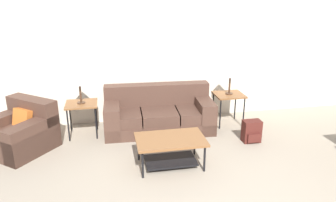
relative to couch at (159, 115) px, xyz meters
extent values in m
cube|color=silver|center=(0.31, 0.60, 1.00)|extent=(9.10, 0.06, 2.60)
cube|color=#4C3328|center=(0.00, -0.05, -0.19)|extent=(2.03, 0.97, 0.22)
cube|color=#4C3328|center=(-0.67, -0.04, 0.02)|extent=(0.68, 0.82, 0.20)
cube|color=#4C3328|center=(0.00, -0.07, 0.02)|extent=(0.68, 0.82, 0.20)
cube|color=#4C3328|center=(0.66, -0.10, 0.02)|extent=(0.68, 0.82, 0.20)
cube|color=#4C3328|center=(0.01, 0.26, 0.32)|extent=(2.00, 0.35, 0.40)
cube|color=#4C3328|center=(-0.86, -0.01, -0.01)|extent=(0.32, 0.89, 0.58)
cube|color=#4C3328|center=(0.85, -0.09, -0.01)|extent=(0.32, 0.89, 0.58)
cube|color=#4C3328|center=(-2.39, -0.39, -0.10)|extent=(1.32, 1.32, 0.40)
cube|color=#4C3328|center=(-2.18, -0.13, 0.30)|extent=(0.90, 0.80, 0.40)
cube|color=#4C3328|center=(-2.65, -0.17, -0.02)|extent=(0.79, 0.89, 0.56)
cube|color=#4C3328|center=(-2.12, -0.60, -0.02)|extent=(0.79, 0.89, 0.56)
cube|color=orange|center=(-2.32, -0.30, 0.20)|extent=(0.38, 0.36, 0.36)
cube|color=brown|center=(-0.05, -1.35, 0.13)|extent=(1.02, 0.65, 0.04)
cylinder|color=black|center=(-0.50, -1.62, -0.09)|extent=(0.03, 0.03, 0.41)
cylinder|color=black|center=(0.40, -1.62, -0.09)|extent=(0.03, 0.03, 0.41)
cylinder|color=black|center=(-0.50, -1.09, -0.09)|extent=(0.03, 0.03, 0.41)
cylinder|color=black|center=(0.40, -1.09, -0.09)|extent=(0.03, 0.03, 0.41)
cube|color=black|center=(-0.05, -1.35, -0.22)|extent=(0.76, 0.46, 0.02)
cube|color=brown|center=(-1.38, 0.01, 0.30)|extent=(0.55, 0.50, 0.03)
cylinder|color=black|center=(-1.62, -0.20, -0.01)|extent=(0.03, 0.03, 0.58)
cylinder|color=black|center=(-1.15, -0.20, -0.01)|extent=(0.03, 0.03, 0.58)
cylinder|color=black|center=(-1.62, 0.22, -0.01)|extent=(0.03, 0.03, 0.58)
cylinder|color=black|center=(-1.15, 0.22, -0.01)|extent=(0.03, 0.03, 0.58)
cube|color=brown|center=(1.38, 0.01, 0.30)|extent=(0.55, 0.50, 0.03)
cylinder|color=black|center=(1.14, -0.20, -0.01)|extent=(0.03, 0.03, 0.58)
cylinder|color=black|center=(1.61, -0.20, -0.01)|extent=(0.03, 0.03, 0.58)
cylinder|color=black|center=(1.14, 0.22, -0.01)|extent=(0.03, 0.03, 0.58)
cylinder|color=black|center=(1.61, 0.22, -0.01)|extent=(0.03, 0.03, 0.58)
cylinder|color=#472D1E|center=(-1.38, 0.01, 0.33)|extent=(0.14, 0.14, 0.02)
cylinder|color=#472D1E|center=(-1.38, 0.01, 0.50)|extent=(0.04, 0.04, 0.34)
cone|color=white|center=(-1.38, 0.01, 0.78)|extent=(0.31, 0.31, 0.22)
cylinder|color=#472D1E|center=(1.38, 0.01, 0.33)|extent=(0.14, 0.14, 0.02)
cylinder|color=#472D1E|center=(1.38, 0.01, 0.50)|extent=(0.04, 0.04, 0.34)
cone|color=white|center=(1.38, 0.01, 0.78)|extent=(0.31, 0.31, 0.22)
cube|color=#4C1E19|center=(1.49, -0.82, -0.10)|extent=(0.31, 0.19, 0.39)
cube|color=#4C1E19|center=(1.49, -0.94, -0.18)|extent=(0.23, 0.05, 0.15)
cylinder|color=#4C1E19|center=(1.41, -0.71, -0.08)|extent=(0.02, 0.02, 0.29)
cylinder|color=#4C1E19|center=(1.58, -0.71, -0.08)|extent=(0.02, 0.02, 0.29)
camera|label=1|loc=(-0.93, -5.63, 2.24)|focal=35.00mm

